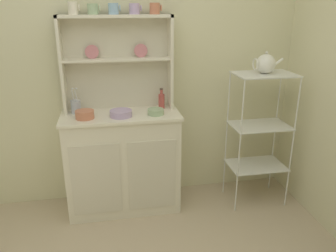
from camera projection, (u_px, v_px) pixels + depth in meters
wall_back at (114, 63)px, 2.88m from camera, size 3.84×0.05×2.50m
hutch_cabinet at (123, 160)px, 2.92m from camera, size 0.97×0.45×0.87m
hutch_shelf_unit at (117, 56)px, 2.78m from camera, size 0.90×0.18×0.77m
bakers_rack at (260, 122)px, 2.93m from camera, size 0.50×0.33×1.18m
cup_cream_0 at (73, 8)px, 2.56m from camera, size 0.09×0.07×0.09m
cup_sage_1 at (93, 9)px, 2.59m from camera, size 0.10×0.08×0.08m
cup_sky_2 at (114, 9)px, 2.61m from camera, size 0.09×0.08×0.08m
cup_lilac_3 at (135, 9)px, 2.64m from camera, size 0.10×0.08×0.08m
cup_terracotta_4 at (155, 8)px, 2.67m from camera, size 0.09×0.08×0.09m
bowl_mixing_large at (85, 115)px, 2.65m from camera, size 0.15×0.15×0.06m
bowl_floral_medium at (121, 113)px, 2.70m from camera, size 0.18×0.18×0.05m
bowl_cream_small at (156, 112)px, 2.75m from camera, size 0.13×0.13×0.05m
jam_bottle at (161, 101)px, 2.89m from camera, size 0.05×0.05×0.18m
utensil_jar at (76, 107)px, 2.77m from camera, size 0.08×0.08×0.22m
porcelain_teapot at (266, 64)px, 2.75m from camera, size 0.25×0.16×0.18m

